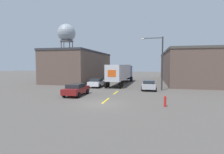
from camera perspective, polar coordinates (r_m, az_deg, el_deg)
The scene contains 11 objects.
ground_plane at distance 17.01m, azimuth -3.45°, elevation -8.78°, with size 160.00×160.00×0.00m, color #56514C.
road_centerline at distance 23.75m, azimuth 1.27°, elevation -5.09°, with size 0.20×13.82×0.01m.
warehouse_left at distance 43.30m, azimuth -9.93°, elevation 3.51°, with size 9.18×22.61×6.82m.
warehouse_right at distance 41.74m, azimuth 23.52°, elevation 3.09°, with size 10.22×25.21×6.64m.
semi_truck at distance 34.29m, azimuth 3.07°, elevation 1.58°, with size 3.07×15.23×3.76m.
parked_car_left_near at distance 21.90m, azimuth -11.64°, elevation -3.92°, with size 2.11×4.36×1.45m.
parked_car_left_far at distance 29.67m, azimuth -5.00°, elevation -1.78°, with size 2.11×4.36×1.45m.
parked_car_right_mid at distance 26.69m, azimuth 11.96°, elevation -2.51°, with size 2.11×4.36×1.45m.
water_tower at distance 63.73m, azimuth -14.60°, elevation 13.55°, with size 6.09×6.09×17.70m.
street_lamp at distance 26.48m, azimuth 15.22°, elevation 5.70°, with size 3.18×0.32×7.80m.
fire_hydrant at distance 16.50m, azimuth 16.94°, elevation -7.57°, with size 0.22×0.22×1.01m.
Camera 1 is at (4.59, -15.94, 3.78)m, focal length 28.00 mm.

